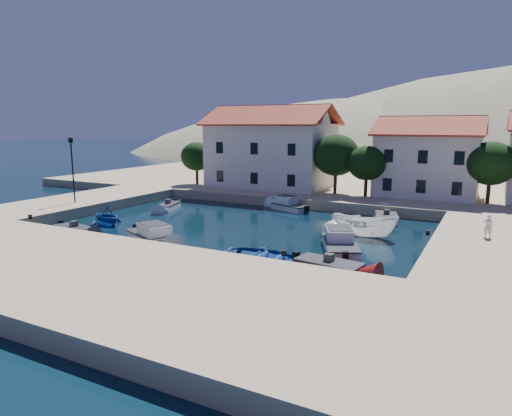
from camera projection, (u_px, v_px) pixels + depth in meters
The scene contains 21 objects.
ground at pixel (166, 257), 29.50m from camera, with size 400.00×400.00×0.00m, color black.
quay_south at pixel (93, 277), 24.19m from camera, with size 52.00×12.00×1.00m, color tan.
quay_west at pixel (81, 203), 46.82m from camera, with size 8.00×20.00×1.00m, color tan.
quay_north at pixel (357, 184), 61.55m from camera, with size 80.00×36.00×1.00m, color tan.
hills at pixel (498, 236), 131.82m from camera, with size 254.00×176.00×99.00m.
building_left at pixel (271, 146), 55.54m from camera, with size 14.70×9.45×9.70m.
building_mid at pixel (428, 156), 48.28m from camera, with size 10.50×8.40×8.30m.
trees at pixel (349, 159), 48.70m from camera, with size 37.30×5.30×6.45m.
lamppost at pixel (72, 164), 43.62m from camera, with size 0.35×0.25×6.22m.
bollards at pixel (233, 233), 31.37m from camera, with size 29.36×9.56×0.30m.
motorboat_grey_sw at pixel (74, 230), 35.72m from camera, with size 3.90×2.38×1.25m.
cabin_cruiser_south at pixel (151, 235), 33.50m from camera, with size 5.14×3.83×1.60m.
rowboat_south at pixel (264, 263), 28.33m from camera, with size 3.83×5.37×1.11m, color #1B4998.
motorboat_red_se at pixel (329, 266), 26.70m from camera, with size 4.11×2.34×1.25m.
cabin_cruiser_east at pixel (340, 244), 31.02m from camera, with size 4.03×5.63×1.60m.
boat_east at pixel (363, 237), 34.89m from camera, with size 1.95×5.18×2.00m, color white.
motorboat_white_ne at pixel (386, 218), 40.50m from camera, with size 2.81×4.33×1.25m.
rowboat_west at pixel (107, 224), 39.21m from camera, with size 2.99×3.47×1.83m, color #1B4998.
motorboat_white_west at pixel (168, 207), 46.04m from camera, with size 2.43×3.70×1.25m.
cabin_cruiser_north at pixel (290, 206), 45.45m from camera, with size 4.22×2.98×1.60m.
pedestrian at pixel (488, 226), 30.46m from camera, with size 0.57×0.38×1.57m, color white.
Camera 1 is at (18.44, -22.42, 8.49)m, focal length 32.00 mm.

